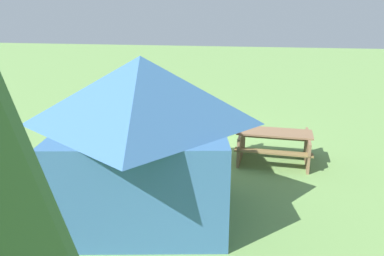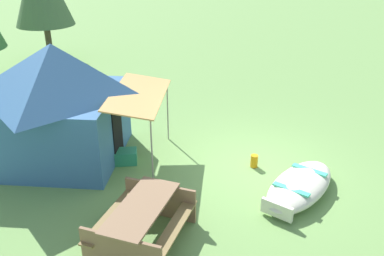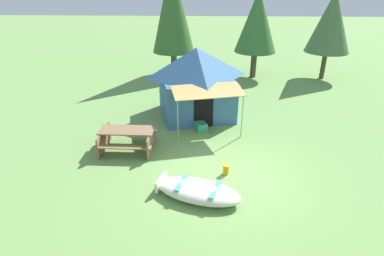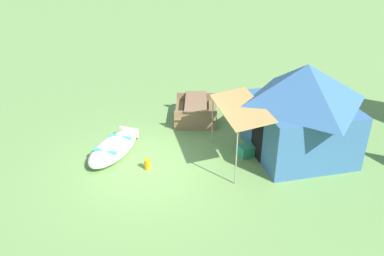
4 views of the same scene
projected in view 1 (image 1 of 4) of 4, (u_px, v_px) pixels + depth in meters
ground_plane at (166, 136)px, 11.20m from camera, size 80.00×80.00×0.00m
beached_rowboat at (200, 121)px, 12.10m from camera, size 2.56×1.70×0.41m
canvas_cabin_tent at (143, 135)px, 6.41m from camera, size 3.63×4.50×2.85m
picnic_table at (274, 142)px, 9.13m from camera, size 1.83×1.48×0.76m
cooler_box at (161, 169)px, 8.28m from camera, size 0.58×0.64×0.33m
fuel_can at (166, 130)px, 11.24m from camera, size 0.20×0.20×0.31m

